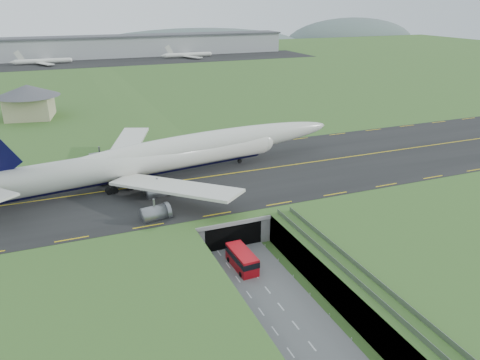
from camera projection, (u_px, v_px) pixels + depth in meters
name	position (u px, v px, depth m)	size (l,w,h in m)	color
ground	(249.00, 268.00, 87.19)	(900.00, 900.00, 0.00)	#375C25
airfield_deck	(249.00, 254.00, 86.10)	(800.00, 800.00, 6.00)	gray
trench_road	(266.00, 289.00, 80.67)	(12.00, 75.00, 0.20)	slate
taxiway	(196.00, 179.00, 113.48)	(800.00, 44.00, 0.18)	black
tunnel_portal	(219.00, 216.00, 100.41)	(17.00, 22.30, 6.00)	gray
guideway	(363.00, 285.00, 72.62)	(3.00, 53.00, 7.05)	#A8A8A3
jumbo_jet	(166.00, 156.00, 112.35)	(96.68, 61.33, 20.51)	silver
shuttle_tram	(242.00, 259.00, 86.49)	(3.56, 8.66, 3.46)	red
service_building	(28.00, 98.00, 169.06)	(25.81, 25.81, 12.17)	tan
cargo_terminal	(88.00, 47.00, 340.61)	(320.00, 67.00, 15.60)	#B2B2B2
distant_hills	(143.00, 51.00, 482.55)	(700.00, 91.00, 60.00)	#4F5F5B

